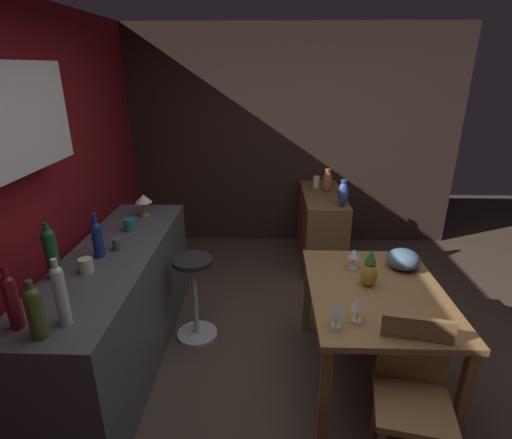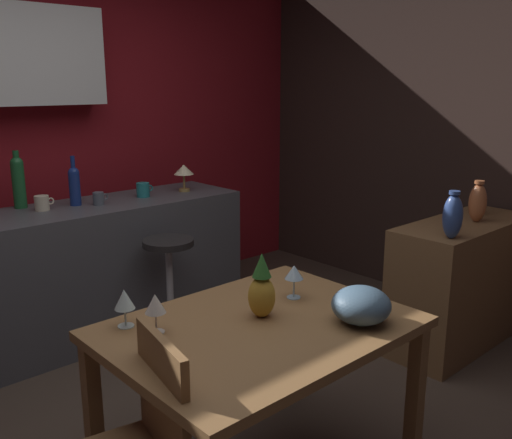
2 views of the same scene
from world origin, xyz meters
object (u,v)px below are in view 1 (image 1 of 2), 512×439
at_px(wine_glass_right, 354,254).
at_px(wine_glass_center, 337,310).
at_px(bar_stool, 195,296).
at_px(wine_glass_left, 358,304).
at_px(wine_bottle_olive, 35,310).
at_px(dining_table, 375,301).
at_px(wine_bottle_green, 51,251).
at_px(counter_lamp, 144,200).
at_px(cup_slate, 118,244).
at_px(cup_cream, 86,265).
at_px(wine_bottle_cobalt, 97,238).
at_px(vase_ceramic_blue, 343,194).
at_px(sideboard_cabinet, 321,228).
at_px(wine_bottle_ruby, 12,299).
at_px(vase_copper, 327,181).
at_px(cup_teal, 130,225).
at_px(chair_near_window, 412,391).
at_px(fruit_bowl, 403,259).
at_px(pineapple_centerpiece, 369,270).
at_px(wine_bottle_clear, 60,293).
at_px(pillar_candle_tall, 316,182).

relative_size(wine_glass_right, wine_glass_center, 0.98).
distance_m(bar_stool, wine_glass_left, 1.45).
bearing_deg(wine_bottle_olive, dining_table, -67.78).
height_order(wine_bottle_green, counter_lamp, wine_bottle_green).
xyz_separation_m(cup_slate, cup_cream, (-0.34, 0.08, 0.01)).
relative_size(wine_bottle_cobalt, vase_ceramic_blue, 1.18).
height_order(wine_bottle_cobalt, counter_lamp, wine_bottle_cobalt).
height_order(sideboard_cabinet, wine_glass_left, wine_glass_left).
distance_m(wine_bottle_ruby, vase_copper, 3.25).
height_order(wine_bottle_olive, cup_teal, wine_bottle_olive).
relative_size(wine_glass_left, wine_bottle_green, 0.43).
distance_m(chair_near_window, cup_slate, 2.12).
height_order(wine_bottle_green, cup_cream, wine_bottle_green).
height_order(fruit_bowl, vase_copper, vase_copper).
bearing_deg(wine_bottle_green, wine_bottle_olive, -159.13).
bearing_deg(sideboard_cabinet, bar_stool, 140.23).
height_order(bar_stool, cup_slate, cup_slate).
relative_size(pineapple_centerpiece, cup_teal, 2.17).
relative_size(sideboard_cabinet, wine_glass_left, 6.95).
xyz_separation_m(cup_cream, cup_teal, (0.69, -0.05, 0.00)).
height_order(pineapple_centerpiece, vase_copper, vase_copper).
height_order(fruit_bowl, cup_slate, cup_slate).
bearing_deg(cup_cream, wine_bottle_green, 113.86).
xyz_separation_m(vase_ceramic_blue, vase_copper, (0.47, 0.09, -0.00)).
bearing_deg(wine_glass_right, wine_bottle_green, 103.65).
height_order(dining_table, chair_near_window, chair_near_window).
relative_size(chair_near_window, counter_lamp, 4.44).
bearing_deg(chair_near_window, wine_bottle_clear, 90.67).
relative_size(wine_bottle_clear, cup_teal, 2.95).
xyz_separation_m(bar_stool, wine_glass_center, (-0.85, -0.99, 0.46)).
bearing_deg(cup_slate, wine_bottle_ruby, 168.77).
bearing_deg(dining_table, chair_near_window, -174.28).
distance_m(pineapple_centerpiece, cup_cream, 1.86).
bearing_deg(pillar_candle_tall, vase_ceramic_blue, -164.44).
height_order(wine_glass_left, wine_bottle_cobalt, wine_bottle_cobalt).
relative_size(dining_table, wine_glass_left, 7.52).
distance_m(dining_table, cup_slate, 1.85).
height_order(chair_near_window, wine_glass_right, wine_glass_right).
distance_m(cup_slate, counter_lamp, 0.69).
bearing_deg(wine_bottle_ruby, vase_copper, -36.23).
relative_size(wine_bottle_ruby, wine_bottle_clear, 0.95).
bearing_deg(wine_bottle_olive, counter_lamp, -0.72).
bearing_deg(cup_cream, pineapple_centerpiece, -85.12).
xyz_separation_m(wine_bottle_clear, cup_teal, (1.23, 0.07, -0.13)).
relative_size(wine_glass_right, vase_ceramic_blue, 0.56).
bearing_deg(cup_cream, cup_slate, -13.57).
bearing_deg(wine_glass_left, wine_glass_right, -9.20).
height_order(wine_glass_right, pineapple_centerpiece, pineapple_centerpiece).
distance_m(bar_stool, wine_bottle_olive, 1.46).
distance_m(dining_table, sideboard_cabinet, 1.91).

